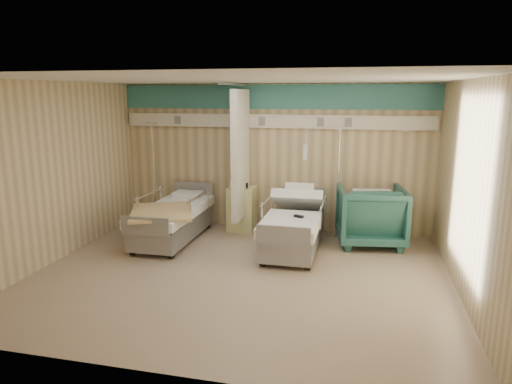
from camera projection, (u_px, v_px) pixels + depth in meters
ground at (240, 275)px, 6.69m from camera, size 6.00×5.00×0.00m
room_walls at (241, 147)px, 6.55m from camera, size 6.04×5.04×2.82m
bed_right at (294, 232)px, 7.73m from camera, size 1.00×2.16×0.63m
bed_left at (173, 223)px, 8.22m from camera, size 1.00×2.16×0.63m
bedside_cabinet at (242, 209)px, 8.82m from camera, size 0.50×0.48×0.85m
visitor_armchair at (370, 215)px, 7.98m from camera, size 1.27×1.30×1.04m
waffle_blanket at (374, 184)px, 7.86m from camera, size 0.75×0.69×0.08m
iv_stand_right at (337, 214)px, 8.50m from camera, size 0.36×0.36×2.01m
iv_stand_left at (155, 205)px, 9.17m from camera, size 0.37×0.37×2.07m
call_remote at (299, 216)px, 7.44m from camera, size 0.17×0.13×0.04m
tan_blanket at (162, 212)px, 7.71m from camera, size 1.40×1.54×0.04m
toiletry_bag at (242, 185)px, 8.65m from camera, size 0.22×0.18×0.11m
white_cup at (232, 184)px, 8.74m from camera, size 0.09×0.09×0.11m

